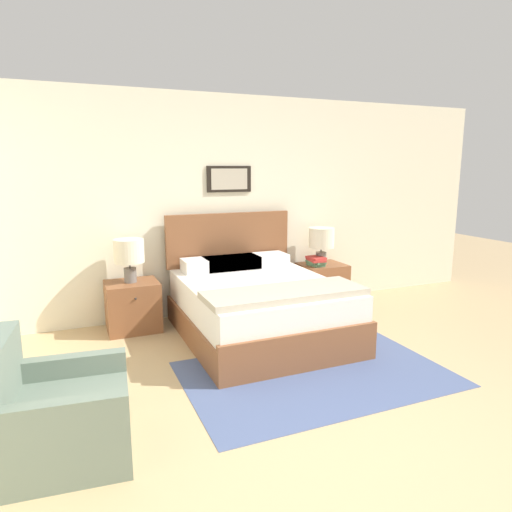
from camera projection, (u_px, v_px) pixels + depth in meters
ground_plane at (373, 447)px, 2.92m from camera, size 16.00×16.00×0.00m
wall_back at (218, 206)px, 5.48m from camera, size 7.63×0.09×2.60m
area_rug_main at (316, 374)px, 3.94m from camera, size 2.25×1.45×0.01m
bed at (258, 305)px, 4.80m from camera, size 1.54×1.91×1.22m
armchair at (57, 417)px, 2.78m from camera, size 0.84×0.80×0.79m
nightstand_near_window at (133, 306)px, 4.97m from camera, size 0.56×0.50×0.54m
nightstand_by_door at (322, 285)px, 5.88m from camera, size 0.56×0.50×0.54m
table_lamp_near_window at (129, 253)px, 4.86m from camera, size 0.32×0.32×0.47m
table_lamp_by_door at (321, 240)px, 5.77m from camera, size 0.32×0.32×0.47m
book_thick_bottom at (316, 264)px, 5.74m from camera, size 0.17×0.23×0.03m
book_hardcover_middle at (316, 262)px, 5.73m from camera, size 0.18×0.27×0.03m
book_novel_upper at (316, 260)px, 5.73m from camera, size 0.21×0.29×0.03m
book_slim_near_top at (316, 258)px, 5.72m from camera, size 0.19×0.24×0.02m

